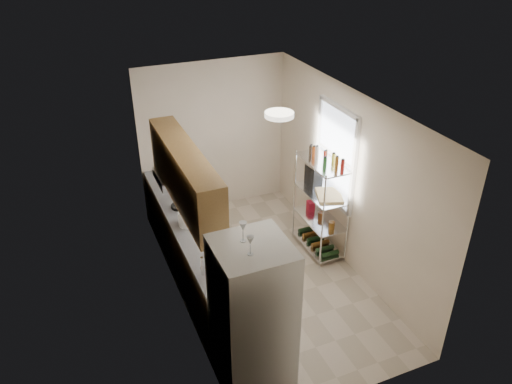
# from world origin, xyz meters

# --- Properties ---
(room) EXTENTS (2.52, 4.42, 2.62)m
(room) POSITION_xyz_m (0.00, 0.00, 1.30)
(room) COLOR #C4B49F
(room) RESTS_ON ground
(counter_run) EXTENTS (0.63, 3.51, 0.90)m
(counter_run) POSITION_xyz_m (-0.92, 0.44, 0.45)
(counter_run) COLOR #9E7843
(counter_run) RESTS_ON ground
(upper_cabinets) EXTENTS (0.33, 2.20, 0.72)m
(upper_cabinets) POSITION_xyz_m (-1.05, 0.10, 1.81)
(upper_cabinets) COLOR #9E7843
(upper_cabinets) RESTS_ON room
(range_hood) EXTENTS (0.50, 0.60, 0.12)m
(range_hood) POSITION_xyz_m (-1.00, 0.90, 1.39)
(range_hood) COLOR #B7BABC
(range_hood) RESTS_ON room
(window) EXTENTS (0.06, 1.00, 1.46)m
(window) POSITION_xyz_m (1.23, 0.35, 1.55)
(window) COLOR white
(window) RESTS_ON room
(bakers_rack) EXTENTS (0.45, 0.90, 1.73)m
(bakers_rack) POSITION_xyz_m (1.00, 0.30, 1.11)
(bakers_rack) COLOR silver
(bakers_rack) RESTS_ON ground
(ceiling_dome) EXTENTS (0.34, 0.34, 0.05)m
(ceiling_dome) POSITION_xyz_m (0.00, -0.30, 2.57)
(ceiling_dome) COLOR white
(ceiling_dome) RESTS_ON room
(refrigerator) EXTENTS (0.75, 0.75, 1.81)m
(refrigerator) POSITION_xyz_m (-0.87, -1.58, 0.91)
(refrigerator) COLOR silver
(refrigerator) RESTS_ON ground
(wine_glass_a) EXTENTS (0.07, 0.07, 0.20)m
(wine_glass_a) POSITION_xyz_m (-0.94, -1.69, 1.91)
(wine_glass_a) COLOR silver
(wine_glass_a) RESTS_ON refrigerator
(wine_glass_b) EXTENTS (0.08, 0.08, 0.22)m
(wine_glass_b) POSITION_xyz_m (-0.92, -1.47, 1.92)
(wine_glass_b) COLOR silver
(wine_glass_b) RESTS_ON refrigerator
(rice_cooker) EXTENTS (0.24, 0.24, 0.20)m
(rice_cooker) POSITION_xyz_m (-1.00, 0.40, 1.00)
(rice_cooker) COLOR silver
(rice_cooker) RESTS_ON counter_run
(frying_pan_large) EXTENTS (0.26, 0.26, 0.04)m
(frying_pan_large) POSITION_xyz_m (-0.98, 0.89, 0.92)
(frying_pan_large) COLOR black
(frying_pan_large) RESTS_ON counter_run
(frying_pan_small) EXTENTS (0.28, 0.28, 0.04)m
(frying_pan_small) POSITION_xyz_m (-0.87, 0.88, 0.92)
(frying_pan_small) COLOR black
(frying_pan_small) RESTS_ON counter_run
(cutting_board) EXTENTS (0.48, 0.54, 0.03)m
(cutting_board) POSITION_xyz_m (1.06, 0.16, 1.03)
(cutting_board) COLOR tan
(cutting_board) RESTS_ON bakers_rack
(espresso_machine) EXTENTS (0.19, 0.27, 0.29)m
(espresso_machine) POSITION_xyz_m (1.05, 0.63, 1.16)
(espresso_machine) COLOR black
(espresso_machine) RESTS_ON bakers_rack
(storage_bag) EXTENTS (0.11, 0.14, 0.15)m
(storage_bag) POSITION_xyz_m (0.99, 0.57, 0.64)
(storage_bag) COLOR maroon
(storage_bag) RESTS_ON bakers_rack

